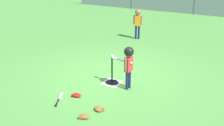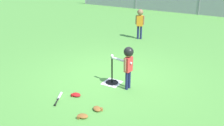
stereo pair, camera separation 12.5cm
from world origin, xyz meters
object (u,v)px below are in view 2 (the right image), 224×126
at_px(batting_tee, 112,79).
at_px(glove_by_plate, 76,95).
at_px(glove_tossed_aside, 83,116).
at_px(baseball_on_tee, 112,56).
at_px(spare_bat_silver, 59,97).
at_px(fielder_near_right, 140,20).
at_px(glove_near_bats, 97,109).
at_px(batter_child, 128,59).

relative_size(batting_tee, glove_by_plate, 3.09).
bearing_deg(glove_tossed_aside, baseball_on_tee, 99.68).
bearing_deg(spare_bat_silver, fielder_near_right, 94.56).
xyz_separation_m(spare_bat_silver, glove_near_bats, (1.04, 0.01, 0.01)).
distance_m(glove_by_plate, glove_tossed_aside, 0.92).
bearing_deg(spare_bat_silver, batter_child, 47.04).
height_order(glove_by_plate, glove_near_bats, same).
distance_m(fielder_near_right, glove_by_plate, 5.16).
xyz_separation_m(glove_by_plate, glove_near_bats, (0.76, -0.26, 0.00)).
bearing_deg(batting_tee, glove_tossed_aside, -80.32).
xyz_separation_m(spare_bat_silver, glove_by_plate, (0.28, 0.27, 0.01)).
xyz_separation_m(batting_tee, glove_tossed_aside, (0.28, -1.67, -0.08)).
relative_size(baseball_on_tee, batter_child, 0.07).
xyz_separation_m(fielder_near_right, spare_bat_silver, (0.43, -5.33, -0.73)).
relative_size(spare_bat_silver, glove_near_bats, 1.95).
relative_size(batting_tee, glove_tossed_aside, 2.82).
xyz_separation_m(batting_tee, batter_child, (0.49, -0.08, 0.65)).
relative_size(spare_bat_silver, glove_by_plate, 2.31).
height_order(batting_tee, glove_by_plate, batting_tee).
bearing_deg(fielder_near_right, batter_child, -69.28).
xyz_separation_m(baseball_on_tee, spare_bat_silver, (-0.65, -1.30, -0.71)).
xyz_separation_m(baseball_on_tee, glove_tossed_aside, (0.28, -1.67, -0.71)).
bearing_deg(glove_near_bats, batter_child, 85.47).
relative_size(batting_tee, glove_near_bats, 2.60).
distance_m(batting_tee, glove_by_plate, 1.09).
xyz_separation_m(baseball_on_tee, fielder_near_right, (-1.07, 4.04, 0.02)).
bearing_deg(glove_near_bats, spare_bat_silver, -179.59).
bearing_deg(glove_by_plate, fielder_near_right, 97.88).
height_order(fielder_near_right, glove_near_bats, fielder_near_right).
bearing_deg(glove_by_plate, glove_near_bats, -19.20).
relative_size(fielder_near_right, glove_tossed_aside, 4.76).
height_order(batting_tee, glove_tossed_aside, batting_tee).
relative_size(spare_bat_silver, glove_tossed_aside, 2.11).
bearing_deg(batter_child, glove_tossed_aside, -97.22).
height_order(baseball_on_tee, glove_by_plate, baseball_on_tee).
bearing_deg(fielder_near_right, batting_tee, -75.14).
xyz_separation_m(fielder_near_right, glove_tossed_aside, (1.36, -5.71, -0.73)).
height_order(fielder_near_right, glove_by_plate, fielder_near_right).
relative_size(batting_tee, spare_bat_silver, 1.34).
distance_m(baseball_on_tee, glove_by_plate, 1.30).
relative_size(fielder_near_right, spare_bat_silver, 2.25).
bearing_deg(batter_child, fielder_near_right, 110.72).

